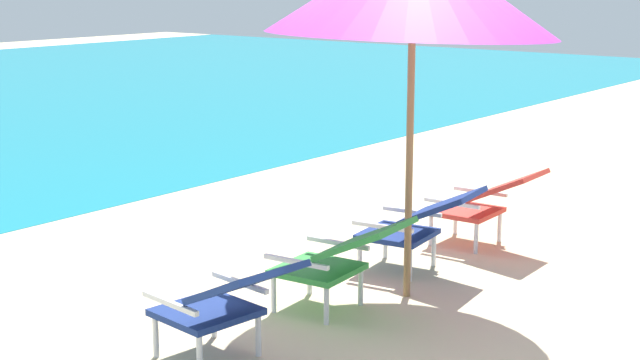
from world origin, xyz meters
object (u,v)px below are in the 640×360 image
lounge_chair_far_left (225,299)px  lounge_chair_near_right (419,221)px  lounge_chair_far_right (485,200)px  lounge_chair_near_left (340,256)px

lounge_chair_far_left → lounge_chair_near_right: 2.16m
lounge_chair_far_left → lounge_chair_near_right: bearing=1.6°
lounge_chair_near_right → lounge_chair_far_left: bearing=-178.4°
lounge_chair_near_right → lounge_chair_far_right: size_ratio=1.05×
lounge_chair_near_right → lounge_chair_far_right: same height
lounge_chair_far_left → lounge_chair_near_right: same height
lounge_chair_far_right → lounge_chair_near_left: bearing=-179.8°
lounge_chair_near_left → lounge_chair_near_right: (1.07, 0.07, 0.00)m
lounge_chair_far_left → lounge_chair_near_left: same height
lounge_chair_near_right → lounge_chair_far_right: (0.93, -0.06, 0.00)m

